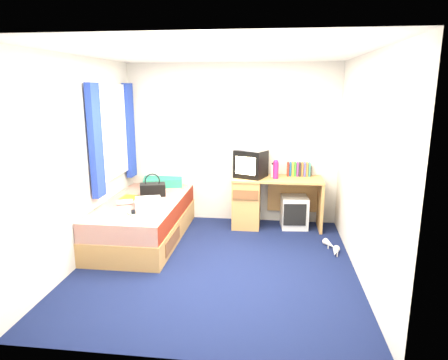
# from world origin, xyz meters

# --- Properties ---
(ground) EXTENTS (3.40, 3.40, 0.00)m
(ground) POSITION_xyz_m (0.00, 0.00, 0.00)
(ground) COLOR #0C1438
(ground) RESTS_ON ground
(room_shell) EXTENTS (3.40, 3.40, 3.40)m
(room_shell) POSITION_xyz_m (0.00, 0.00, 1.45)
(room_shell) COLOR white
(room_shell) RESTS_ON ground
(bed) EXTENTS (1.01, 2.00, 0.54)m
(bed) POSITION_xyz_m (-1.10, 0.70, 0.27)
(bed) COLOR tan
(bed) RESTS_ON ground
(pillow) EXTENTS (0.66, 0.50, 0.13)m
(pillow) POSITION_xyz_m (-1.06, 1.58, 0.60)
(pillow) COLOR #166695
(pillow) RESTS_ON bed
(desk) EXTENTS (1.30, 0.55, 0.75)m
(desk) POSITION_xyz_m (0.43, 1.44, 0.41)
(desk) COLOR tan
(desk) RESTS_ON ground
(storage_cube) EXTENTS (0.41, 0.41, 0.47)m
(storage_cube) POSITION_xyz_m (0.97, 1.43, 0.24)
(storage_cube) COLOR silver
(storage_cube) RESTS_ON ground
(crt_tv) EXTENTS (0.51, 0.50, 0.40)m
(crt_tv) POSITION_xyz_m (0.31, 1.44, 0.95)
(crt_tv) COLOR black
(crt_tv) RESTS_ON desk
(vcr) EXTENTS (0.54, 0.49, 0.08)m
(vcr) POSITION_xyz_m (0.31, 1.44, 1.20)
(vcr) COLOR silver
(vcr) RESTS_ON crt_tv
(book_row) EXTENTS (0.34, 0.13, 0.20)m
(book_row) POSITION_xyz_m (1.01, 1.60, 0.85)
(book_row) COLOR maroon
(book_row) RESTS_ON desk
(picture_frame) EXTENTS (0.05, 0.12, 0.14)m
(picture_frame) POSITION_xyz_m (1.19, 1.61, 0.82)
(picture_frame) COLOR black
(picture_frame) RESTS_ON desk
(pink_water_bottle) EXTENTS (0.08, 0.08, 0.25)m
(pink_water_bottle) POSITION_xyz_m (0.68, 1.38, 0.87)
(pink_water_bottle) COLOR #C91C67
(pink_water_bottle) RESTS_ON desk
(aerosol_can) EXTENTS (0.06, 0.06, 0.19)m
(aerosol_can) POSITION_xyz_m (0.63, 1.47, 0.85)
(aerosol_can) COLOR silver
(aerosol_can) RESTS_ON desk
(handbag) EXTENTS (0.39, 0.30, 0.32)m
(handbag) POSITION_xyz_m (-1.05, 0.99, 0.63)
(handbag) COLOR black
(handbag) RESTS_ON bed
(towel) EXTENTS (0.39, 0.36, 0.11)m
(towel) POSITION_xyz_m (-0.96, 0.48, 0.59)
(towel) COLOR white
(towel) RESTS_ON bed
(magazine) EXTENTS (0.22, 0.29, 0.01)m
(magazine) POSITION_xyz_m (-1.34, 0.81, 0.55)
(magazine) COLOR yellow
(magazine) RESTS_ON bed
(water_bottle) EXTENTS (0.21, 0.15, 0.07)m
(water_bottle) POSITION_xyz_m (-1.28, 0.51, 0.58)
(water_bottle) COLOR silver
(water_bottle) RESTS_ON bed
(colour_swatch_fan) EXTENTS (0.20, 0.19, 0.01)m
(colour_swatch_fan) POSITION_xyz_m (-1.03, 0.09, 0.55)
(colour_swatch_fan) COLOR yellow
(colour_swatch_fan) RESTS_ON bed
(remote_control) EXTENTS (0.11, 0.17, 0.02)m
(remote_control) POSITION_xyz_m (-1.05, 0.18, 0.55)
(remote_control) COLOR black
(remote_control) RESTS_ON bed
(window_assembly) EXTENTS (0.11, 1.42, 1.40)m
(window_assembly) POSITION_xyz_m (-1.55, 0.90, 1.42)
(window_assembly) COLOR silver
(window_assembly) RESTS_ON room_shell
(white_heels) EXTENTS (0.20, 0.48, 0.09)m
(white_heels) POSITION_xyz_m (1.42, 0.59, 0.04)
(white_heels) COLOR silver
(white_heels) RESTS_ON ground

